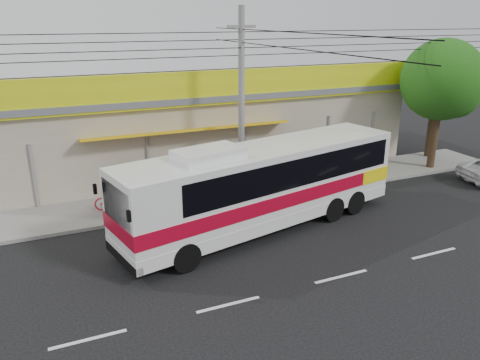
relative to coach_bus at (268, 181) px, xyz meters
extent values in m
plane|color=black|center=(0.52, -1.94, -1.99)|extent=(120.00, 120.00, 0.00)
cube|color=gray|center=(0.52, 4.06, -1.91)|extent=(30.00, 3.20, 0.15)
cube|color=#9D947E|center=(0.52, 9.66, 0.11)|extent=(22.00, 8.00, 4.20)
cube|color=#505257|center=(0.52, 9.66, 2.36)|extent=(22.60, 8.60, 0.30)
cube|color=#D4DF13|center=(0.52, 5.54, 2.91)|extent=(22.00, 0.24, 1.60)
cube|color=#B00927|center=(-1.48, 5.51, 2.91)|extent=(9.00, 0.10, 1.20)
cube|color=#157B21|center=(7.02, 5.51, 2.91)|extent=(2.40, 0.10, 1.10)
cube|color=navy|center=(9.72, 5.51, 2.91)|extent=(2.20, 0.10, 1.10)
cube|color=#B00927|center=(-8.48, 5.51, 2.91)|extent=(3.00, 0.10, 1.10)
cube|color=gold|center=(-1.48, 5.36, 1.01)|extent=(10.00, 1.20, 0.37)
cube|color=silver|center=(-0.19, -0.04, -0.09)|extent=(12.28, 5.07, 2.91)
cube|color=#9F061D|center=(-0.19, -0.04, -0.44)|extent=(12.33, 5.12, 0.55)
cube|color=#D8C50B|center=(4.90, 1.10, -0.44)|extent=(2.13, 2.85, 0.60)
cube|color=black|center=(0.50, 0.11, 0.57)|extent=(10.33, 4.67, 1.10)
cube|color=black|center=(-5.97, -1.34, 0.37)|extent=(0.64, 2.19, 1.50)
cube|color=silver|center=(-2.63, -0.59, 1.55)|extent=(2.65, 1.89, 0.36)
cylinder|color=black|center=(-4.04, -2.07, -1.47)|extent=(1.09, 0.54, 1.04)
cylinder|color=black|center=(-4.54, 0.14, -1.47)|extent=(1.09, 0.54, 1.04)
cylinder|color=black|center=(4.07, -0.25, -1.47)|extent=(1.09, 0.54, 1.04)
cylinder|color=black|center=(3.58, 1.96, -1.47)|extent=(1.09, 0.54, 1.04)
imported|color=maroon|center=(-5.39, 3.88, -1.38)|extent=(1.84, 1.04, 0.92)
cylinder|color=slate|center=(0.38, 3.46, 2.28)|extent=(0.28, 0.28, 8.54)
cube|color=slate|center=(0.38, 3.46, 5.70)|extent=(1.28, 0.13, 0.13)
cylinder|color=#332114|center=(11.79, 3.19, -0.19)|extent=(0.40, 0.40, 3.60)
sphere|color=#17410D|center=(11.79, 3.19, 2.96)|extent=(4.27, 4.27, 4.27)
sphere|color=#17410D|center=(12.46, 2.86, 2.28)|extent=(2.70, 2.70, 2.70)
cylinder|color=#332114|center=(13.27, 4.93, -0.32)|extent=(0.38, 0.38, 3.34)
sphere|color=#17410D|center=(13.27, 4.93, 2.61)|extent=(3.97, 3.97, 3.97)
sphere|color=#17410D|center=(13.89, 4.62, 1.98)|extent=(2.51, 2.51, 2.51)
camera|label=1|loc=(-7.87, -15.46, 6.08)|focal=35.00mm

